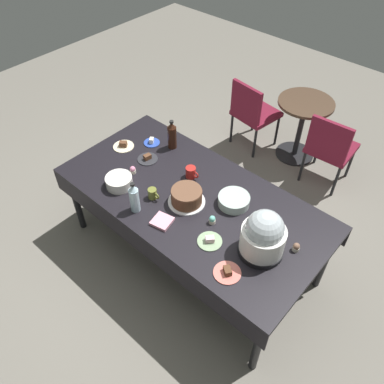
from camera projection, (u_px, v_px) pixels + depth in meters
The scene contains 22 objects.
ground at pixel (192, 253), 3.65m from camera, with size 9.00×9.00×0.00m, color slate.
potluck_table at pixel (192, 202), 3.16m from camera, with size 2.20×1.10×0.75m.
frosted_layer_cake at pixel (187, 197), 3.03m from camera, with size 0.29×0.29×0.13m.
slow_cooker at pixel (263, 236), 2.62m from camera, with size 0.32×0.32×0.37m.
glass_salad_bowl at pixel (234, 200), 3.03m from camera, with size 0.25×0.25×0.08m, color #B2C6BC.
ceramic_snack_bowl at pixel (119, 182), 3.17m from camera, with size 0.22×0.22×0.09m, color silver.
dessert_plate_cream at pixel (123, 146), 3.55m from camera, with size 0.19×0.19×0.06m.
dessert_plate_cobalt at pixel (152, 142), 3.59m from camera, with size 0.15×0.15×0.05m.
dessert_plate_coral at pixel (227, 272), 2.60m from camera, with size 0.19×0.19×0.05m.
dessert_plate_charcoal at pixel (148, 158), 3.43m from camera, with size 0.18×0.18×0.05m.
dessert_plate_sage at pixel (210, 241), 2.79m from camera, with size 0.18×0.18×0.05m.
cupcake_rose at pixel (212, 220), 2.90m from camera, with size 0.05×0.05×0.07m.
cupcake_cocoa at pixel (296, 247), 2.72m from camera, with size 0.05×0.05×0.07m.
cupcake_lemon at pixel (133, 170), 3.29m from camera, with size 0.05×0.05×0.07m.
soda_bottle_water at pixel (134, 198), 2.93m from camera, with size 0.07×0.07×0.28m.
soda_bottle_cola at pixel (172, 135), 3.47m from camera, with size 0.08×0.08×0.28m.
coffee_mug_olive at pixel (153, 194), 3.08m from camera, with size 0.11×0.07×0.09m.
coffee_mug_red at pixel (191, 172), 3.24m from camera, with size 0.13×0.09×0.10m.
paper_napkin_stack at pixel (162, 221), 2.92m from camera, with size 0.14×0.14×0.02m, color pink.
maroon_chair_left at pixel (252, 111), 4.43m from camera, with size 0.50×0.50×0.85m.
maroon_chair_right at pixel (330, 146), 3.98m from camera, with size 0.47×0.47×0.85m.
round_cafe_table at pixel (302, 119), 4.31m from camera, with size 0.60×0.60×0.72m.
Camera 1 is at (1.45, -1.62, 2.98)m, focal length 36.70 mm.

